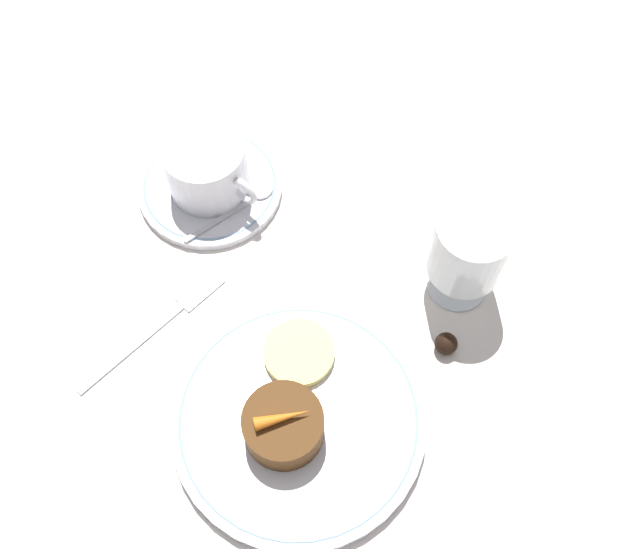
# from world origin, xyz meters

# --- Properties ---
(ground_plane) EXTENTS (3.00, 3.00, 0.00)m
(ground_plane) POSITION_xyz_m (0.00, 0.00, 0.00)
(ground_plane) COLOR white
(dinner_plate) EXTENTS (0.24, 0.24, 0.01)m
(dinner_plate) POSITION_xyz_m (-0.01, -0.06, 0.01)
(dinner_plate) COLOR white
(dinner_plate) RESTS_ON ground_plane
(saucer) EXTENTS (0.16, 0.16, 0.01)m
(saucer) POSITION_xyz_m (-0.26, 0.09, 0.01)
(saucer) COLOR white
(saucer) RESTS_ON ground_plane
(coffee_cup) EXTENTS (0.11, 0.09, 0.07)m
(coffee_cup) POSITION_xyz_m (-0.25, 0.09, 0.04)
(coffee_cup) COLOR white
(coffee_cup) RESTS_ON saucer
(spoon) EXTENTS (0.04, 0.11, 0.00)m
(spoon) POSITION_xyz_m (-0.21, 0.09, 0.01)
(spoon) COLOR silver
(spoon) RESTS_ON saucer
(wine_glass) EXTENTS (0.07, 0.07, 0.12)m
(wine_glass) POSITION_xyz_m (0.03, 0.16, 0.07)
(wine_glass) COLOR silver
(wine_glass) RESTS_ON ground_plane
(fork) EXTENTS (0.04, 0.18, 0.01)m
(fork) POSITION_xyz_m (-0.18, -0.05, 0.00)
(fork) COLOR silver
(fork) RESTS_ON ground_plane
(dessert_cake) EXTENTS (0.07, 0.07, 0.04)m
(dessert_cake) POSITION_xyz_m (-0.01, -0.07, 0.03)
(dessert_cake) COLOR #563314
(dessert_cake) RESTS_ON dinner_plate
(carrot_garnish) EXTENTS (0.04, 0.05, 0.01)m
(carrot_garnish) POSITION_xyz_m (-0.01, -0.07, 0.06)
(carrot_garnish) COLOR orange
(carrot_garnish) RESTS_ON dessert_cake
(pineapple_slice) EXTENTS (0.07, 0.07, 0.01)m
(pineapple_slice) POSITION_xyz_m (-0.05, -0.01, 0.02)
(pineapple_slice) COLOR #EFE075
(pineapple_slice) RESTS_ON dinner_plate
(chocolate_truffle) EXTENTS (0.02, 0.02, 0.02)m
(chocolate_truffle) POSITION_xyz_m (0.06, 0.09, 0.01)
(chocolate_truffle) COLOR black
(chocolate_truffle) RESTS_ON ground_plane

